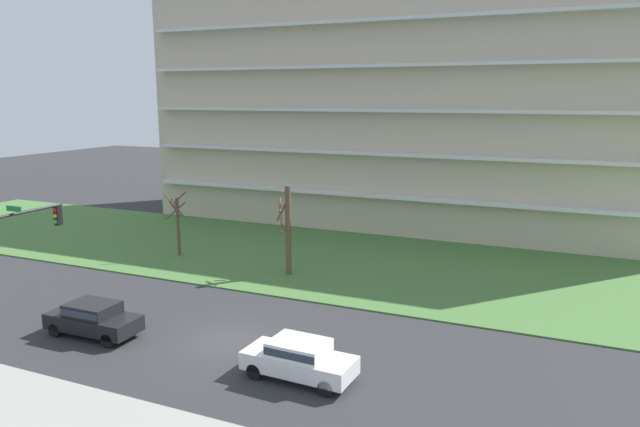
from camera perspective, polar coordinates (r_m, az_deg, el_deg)
The scene contains 7 objects.
ground at distance 27.43m, azimuth -8.92°, elevation -12.05°, with size 160.00×160.00×0.00m, color #2D2D30.
grass_lawn_strip at distance 39.21m, azimuth 2.15°, elevation -4.62°, with size 80.00×16.00×0.08m, color #477238.
apartment_building at distance 51.03m, azimuth 8.13°, elevation 10.04°, with size 42.04×13.03×19.50m.
tree_far_left at distance 41.08m, azimuth -13.66°, elevation -0.77°, with size 1.92×1.92×4.44m.
tree_left at distance 35.59m, azimuth -3.17°, elevation -1.49°, with size 0.94×1.47×5.56m.
sedan_black_near_left at distance 29.20m, azimuth -21.14°, elevation -9.39°, with size 4.42×1.85×1.57m.
sedan_white_center_left at distance 23.44m, azimuth -2.05°, elevation -13.80°, with size 4.47×1.98×1.57m.
Camera 1 is at (13.79, -21.08, 10.84)m, focal length 33.00 mm.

